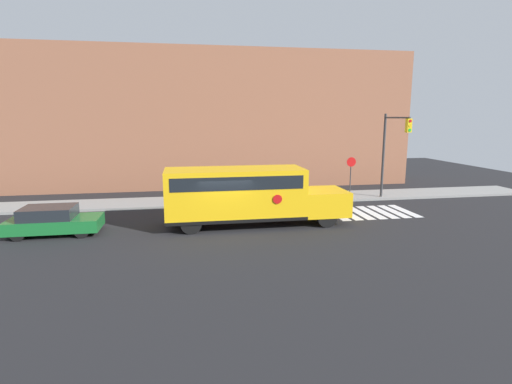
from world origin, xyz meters
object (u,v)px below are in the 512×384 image
object	(u,v)px
stop_sign	(351,172)
traffic_light	(391,144)
school_bus	(246,193)
parked_car	(53,221)

from	to	relation	value
stop_sign	traffic_light	size ratio (longest dim) A/B	0.50
school_bus	parked_car	bearing A→B (deg)	-179.56
parked_car	stop_sign	bearing A→B (deg)	17.28
school_bus	stop_sign	world-z (taller)	school_bus
parked_car	school_bus	bearing A→B (deg)	0.44
school_bus	stop_sign	xyz separation A→B (m)	(7.78, 5.17, 0.16)
parked_car	stop_sign	size ratio (longest dim) A/B	1.45
school_bus	traffic_light	bearing A→B (deg)	22.17
parked_car	traffic_light	world-z (taller)	traffic_light
school_bus	parked_car	world-z (taller)	school_bus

